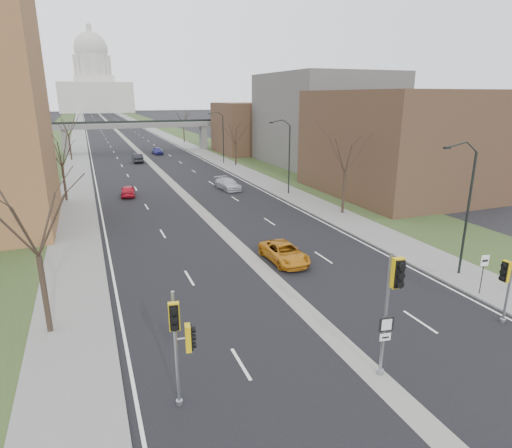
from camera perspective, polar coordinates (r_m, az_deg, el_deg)
ground at (r=20.47m, az=13.98°, el=-17.72°), size 700.00×700.00×0.00m
road_surface at (r=164.17m, az=-18.31°, el=11.96°), size 20.00×600.00×0.01m
median_strip at (r=164.17m, az=-18.31°, el=11.95°), size 1.20×600.00×0.02m
sidewalk_right at (r=165.36m, az=-14.08°, el=12.34°), size 4.00×600.00×0.12m
sidewalk_left at (r=163.84m, az=-22.57°, el=11.54°), size 4.00×600.00×0.12m
grass_verge_right at (r=166.28m, az=-11.99°, el=12.49°), size 8.00×600.00×0.10m
grass_verge_left at (r=164.01m, az=-24.69°, el=11.30°), size 8.00×600.00×0.10m
commercial_block_near at (r=54.12m, az=18.31°, el=10.19°), size 16.00×20.00×12.00m
commercial_block_mid at (r=75.97m, az=9.06°, el=13.61°), size 18.00×22.00×15.00m
commercial_block_far at (r=89.73m, az=-0.38°, el=12.66°), size 14.00×14.00×10.00m
pedestrian_bridge at (r=94.24m, az=-15.56°, el=12.17°), size 34.00×3.00×6.45m
capitol at (r=333.68m, az=-20.73°, el=16.97°), size 48.00×42.00×55.75m
streetlight_near at (r=29.23m, az=25.97°, el=6.29°), size 2.61×0.20×8.70m
streetlight_mid at (r=50.41m, az=3.67°, el=11.65°), size 2.61×0.20×8.70m
streetlight_far at (r=74.70m, az=-5.05°, el=13.27°), size 2.61×0.20×8.70m
tree_left_a at (r=22.12m, az=-27.83°, el=2.31°), size 7.20×7.20×9.40m
tree_left_b at (r=51.77m, az=-24.72°, el=9.50°), size 6.75×6.75×8.81m
tree_left_c at (r=85.59m, az=-23.90°, el=12.45°), size 7.65×7.65×9.99m
tree_right_a at (r=42.73m, az=11.94°, el=9.98°), size 7.20×7.20×9.40m
tree_right_b at (r=72.54m, az=-2.77°, el=12.32°), size 6.30×6.30×8.22m
tree_right_c at (r=111.02m, az=-9.71°, el=14.28°), size 7.65×7.65×9.99m
signal_pole_left at (r=16.20m, az=-10.08°, el=-14.32°), size 0.96×0.81×4.77m
signal_pole_median at (r=17.93m, az=17.67°, el=-9.01°), size 0.66×0.92×5.55m
speed_limit_sign at (r=28.42m, az=28.06°, el=-5.11°), size 0.52×0.11×2.43m
car_left_near at (r=52.71m, az=-16.71°, el=4.28°), size 2.00×4.07×1.34m
car_left_far at (r=79.65m, az=-15.51°, el=8.48°), size 1.66×4.66×1.53m
car_right_near at (r=30.60m, az=3.78°, el=-3.83°), size 2.40×4.93×1.35m
car_right_mid at (r=54.26m, az=-3.77°, el=5.35°), size 2.52×5.10×1.42m
car_right_far at (r=89.80m, az=-13.02°, el=9.49°), size 1.98×4.22×1.40m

